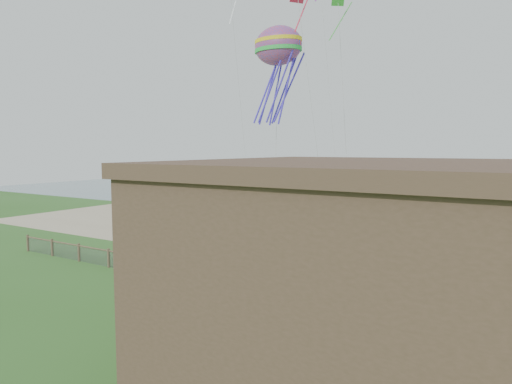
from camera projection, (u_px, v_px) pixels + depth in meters
ground at (139, 326)px, 20.02m from camera, size 160.00×160.00×0.00m
sand_beach at (332, 240)px, 38.63m from camera, size 72.00×20.00×0.02m
ocean at (434, 195)px, 75.85m from camera, size 160.00×68.00×0.02m
chainlink_fence at (220, 280)px, 25.04m from camera, size 36.20×0.20×1.25m
motel at (459, 310)px, 12.02m from camera, size 15.00×10.00×7.00m
motel_deck at (479, 346)px, 17.40m from camera, size 15.00×2.00×0.50m
picnic_table at (256, 297)px, 22.65m from camera, size 1.93×1.48×0.80m
octopus_kite at (278, 73)px, 32.02m from camera, size 4.12×3.42×7.30m
kite_red at (298, 3)px, 28.11m from camera, size 2.00×1.88×2.44m
kite_green at (338, 12)px, 35.55m from camera, size 2.19×2.37×3.33m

